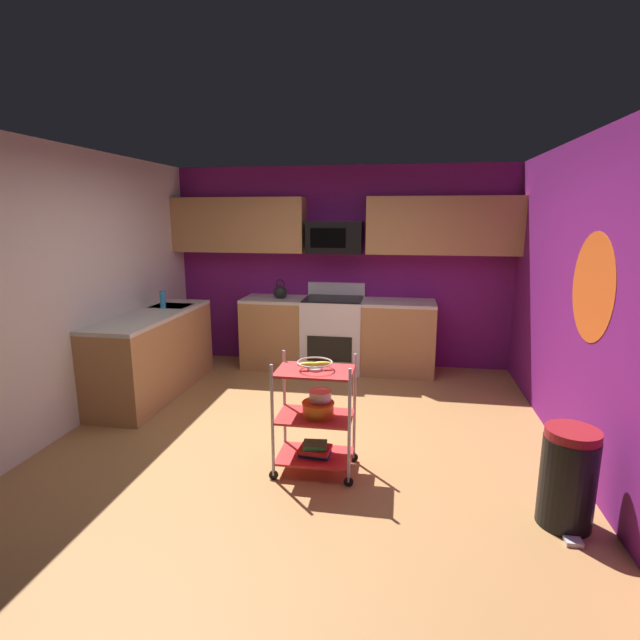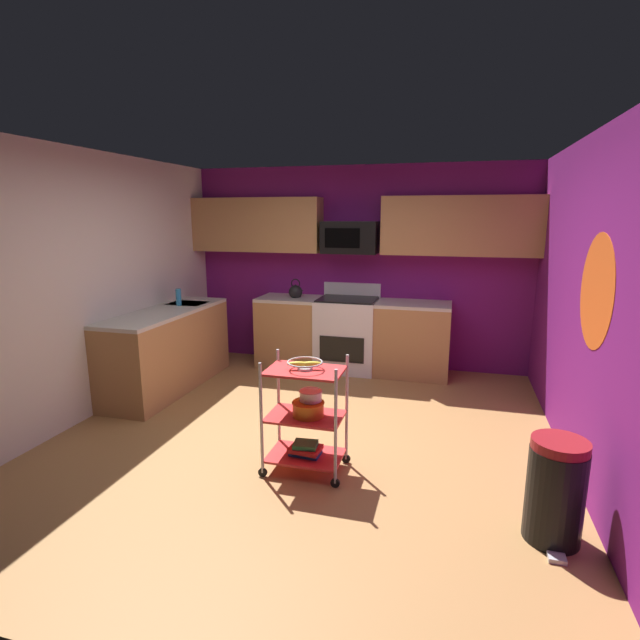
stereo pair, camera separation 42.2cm
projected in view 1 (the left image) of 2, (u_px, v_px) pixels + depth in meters
name	position (u px, v px, depth m)	size (l,w,h in m)	color
floor	(306.00, 441.00, 4.37)	(4.40, 4.80, 0.04)	#A87542
wall_back	(341.00, 267.00, 6.44)	(4.52, 0.06, 2.60)	#751970
wall_left	(67.00, 290.00, 4.46)	(0.06, 4.80, 2.60)	silver
wall_right	(589.00, 305.00, 3.73)	(0.06, 4.80, 2.60)	#751970
wall_flower_decal	(592.00, 287.00, 3.59)	(0.82, 0.82, 0.00)	#E5591E
counter_run	(264.00, 342.00, 5.92)	(3.43, 2.47, 0.92)	#B27F4C
oven_range	(333.00, 333.00, 6.30)	(0.76, 0.65, 1.10)	white
upper_cabinets	(340.00, 225.00, 6.13)	(4.40, 0.33, 0.70)	#B27F4C
microwave	(335.00, 237.00, 6.15)	(0.70, 0.39, 0.40)	black
rolling_cart	(315.00, 416.00, 3.75)	(0.64, 0.40, 0.91)	silver
fruit_bowl	(315.00, 364.00, 3.66)	(0.27, 0.27, 0.07)	silver
mixing_bowl_large	(318.00, 409.00, 3.73)	(0.25, 0.25, 0.11)	orange
mixing_bowl_small	(320.00, 395.00, 3.73)	(0.18, 0.18, 0.08)	silver
book_stack	(315.00, 449.00, 3.80)	(0.25, 0.21, 0.10)	#1E4C8C
kettle	(280.00, 292.00, 6.31)	(0.21, 0.18, 0.26)	black
dish_soap_bottle	(163.00, 300.00, 5.61)	(0.06, 0.06, 0.20)	#2D8CBF
trash_can	(568.00, 478.00, 3.11)	(0.34, 0.42, 0.66)	black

